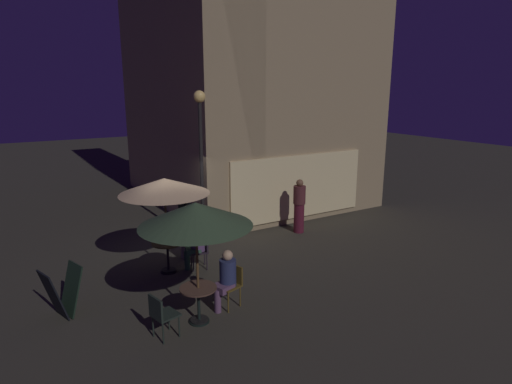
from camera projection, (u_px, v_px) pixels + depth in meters
The scene contains 15 objects.
ground_plane at pixel (180, 257), 11.63m from camera, with size 60.00×60.00×0.00m, color #36332A.
cafe_building at pixel (230, 74), 15.20m from camera, with size 7.34×8.69×9.81m.
street_lamp_near_corner at pixel (201, 143), 11.57m from camera, with size 0.32×0.32×4.38m.
menu_sandwich_board at pixel (62, 292), 8.50m from camera, with size 0.81×0.73×1.02m.
cafe_table_0 at pixel (168, 250), 10.56m from camera, with size 0.76×0.76×0.77m.
cafe_table_1 at pixel (198, 297), 8.29m from camera, with size 0.72×0.72×0.73m.
patio_umbrella_0 at pixel (164, 187), 10.18m from camera, with size 2.15×2.15×2.37m.
patio_umbrella_1 at pixel (196, 215), 7.89m from camera, with size 2.13×2.13×2.42m.
cafe_chair_0 at pixel (202, 248), 10.80m from camera, with size 0.52×0.52×0.87m.
cafe_chair_1 at pixel (161, 313), 7.73m from camera, with size 0.51×0.51×0.85m.
cafe_chair_2 at pixel (231, 282), 8.93m from camera, with size 0.54×0.54×0.87m.
patron_seated_0 at pixel (197, 241), 10.72m from camera, with size 0.54×0.44×1.30m.
patron_seated_1 at pixel (226, 276), 8.79m from camera, with size 0.53×0.44×1.25m.
patron_standing_2 at pixel (186, 227), 11.42m from camera, with size 0.36×0.36×1.69m.
patron_standing_3 at pixel (299, 206), 13.42m from camera, with size 0.38×0.38×1.70m.
Camera 1 is at (-3.86, -10.37, 4.46)m, focal length 30.23 mm.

